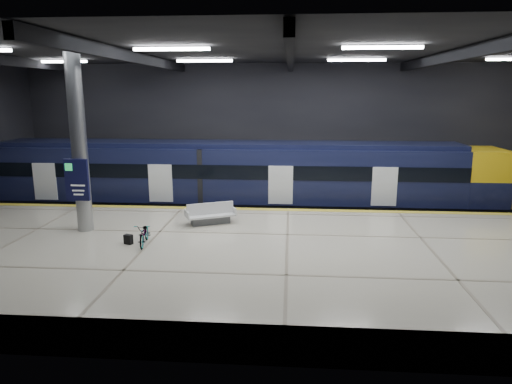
# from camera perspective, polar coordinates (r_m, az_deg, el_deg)

# --- Properties ---
(ground) EXTENTS (30.00, 30.00, 0.00)m
(ground) POSITION_cam_1_polar(r_m,az_deg,el_deg) (18.95, 3.93, -7.56)
(ground) COLOR black
(ground) RESTS_ON ground
(room_shell) EXTENTS (30.10, 16.10, 8.05)m
(room_shell) POSITION_cam_1_polar(r_m,az_deg,el_deg) (17.84, 4.20, 9.99)
(room_shell) COLOR black
(room_shell) RESTS_ON ground
(platform) EXTENTS (30.00, 11.00, 1.10)m
(platform) POSITION_cam_1_polar(r_m,az_deg,el_deg) (16.42, 3.88, -8.73)
(platform) COLOR beige
(platform) RESTS_ON ground
(safety_strip) EXTENTS (30.00, 0.40, 0.01)m
(safety_strip) POSITION_cam_1_polar(r_m,az_deg,el_deg) (21.25, 4.04, -2.22)
(safety_strip) COLOR gold
(safety_strip) RESTS_ON platform
(rails) EXTENTS (30.00, 1.52, 0.16)m
(rails) POSITION_cam_1_polar(r_m,az_deg,el_deg) (24.17, 4.05, -2.93)
(rails) COLOR gray
(rails) RESTS_ON ground
(train) EXTENTS (29.40, 2.84, 3.79)m
(train) POSITION_cam_1_polar(r_m,az_deg,el_deg) (23.78, 0.27, 1.74)
(train) COLOR black
(train) RESTS_ON ground
(bench) EXTENTS (2.19, 1.60, 0.89)m
(bench) POSITION_cam_1_polar(r_m,az_deg,el_deg) (19.02, -5.72, -3.05)
(bench) COLOR #595B60
(bench) RESTS_ON platform
(bicycle) EXTENTS (0.76, 1.61, 0.81)m
(bicycle) POSITION_cam_1_polar(r_m,az_deg,el_deg) (16.84, -13.78, -5.07)
(bicycle) COLOR #99999E
(bicycle) RESTS_ON platform
(pannier_bag) EXTENTS (0.34, 0.27, 0.35)m
(pannier_bag) POSITION_cam_1_polar(r_m,az_deg,el_deg) (17.11, -15.66, -5.72)
(pannier_bag) COLOR black
(pannier_bag) RESTS_ON platform
(info_column) EXTENTS (0.90, 0.78, 6.90)m
(info_column) POSITION_cam_1_polar(r_m,az_deg,el_deg) (18.74, -21.27, 5.44)
(info_column) COLOR #9EA0A5
(info_column) RESTS_ON platform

